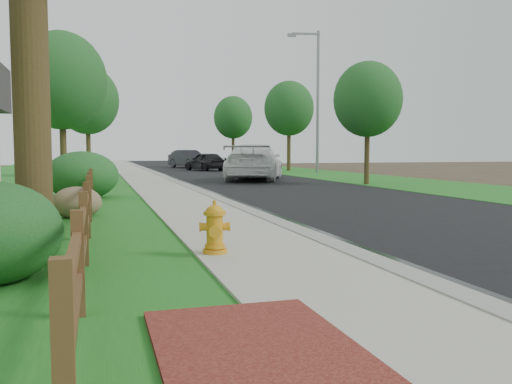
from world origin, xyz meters
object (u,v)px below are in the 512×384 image
object	(u,v)px
ranch_fence	(88,202)
dark_car_mid	(205,161)
white_suv	(254,162)
streetlight	(315,93)
fire_hydrant	(215,229)

from	to	relation	value
ranch_fence	dark_car_mid	xyz separation A→B (m)	(8.57, 31.57, 0.14)
ranch_fence	white_suv	distance (m)	19.33
ranch_fence	streetlight	world-z (taller)	streetlight
ranch_fence	white_suv	world-z (taller)	white_suv
fire_hydrant	white_suv	bearing A→B (deg)	72.22
fire_hydrant	white_suv	xyz separation A→B (m)	(6.65, 20.75, 0.52)
white_suv	dark_car_mid	world-z (taller)	white_suv
ranch_fence	dark_car_mid	distance (m)	32.71
ranch_fence	white_suv	xyz separation A→B (m)	(8.55, 17.34, 0.38)
white_suv	dark_car_mid	size ratio (longest dim) A/B	1.55
ranch_fence	streetlight	size ratio (longest dim) A/B	1.68
fire_hydrant	white_suv	world-z (taller)	white_suv
streetlight	ranch_fence	bearing A→B (deg)	-121.57
ranch_fence	dark_car_mid	world-z (taller)	dark_car_mid
white_suv	dark_car_mid	bearing A→B (deg)	-67.10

